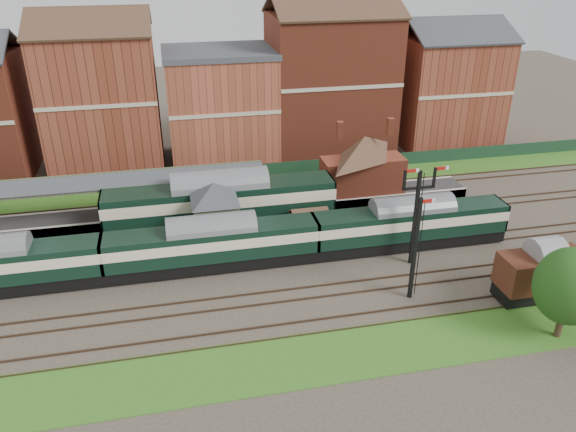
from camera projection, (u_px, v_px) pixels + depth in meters
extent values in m
plane|color=#473D33|center=(259.00, 263.00, 45.29)|extent=(160.00, 160.00, 0.00)
cube|color=#2D6619|center=(233.00, 186.00, 59.27)|extent=(90.00, 4.50, 0.06)
cube|color=#2D6619|center=(291.00, 361.00, 34.78)|extent=(90.00, 5.00, 0.06)
cube|color=#193823|center=(231.00, 173.00, 60.70)|extent=(90.00, 0.12, 1.50)
cube|color=#2D2D2D|center=(189.00, 212.00, 52.64)|extent=(55.00, 3.40, 1.00)
cube|color=#546548|center=(217.00, 235.00, 47.03)|extent=(3.40, 3.20, 2.40)
cube|color=#4A5334|center=(215.00, 212.00, 46.04)|extent=(3.60, 3.40, 2.00)
pyramid|color=#383A3F|center=(214.00, 192.00, 45.24)|extent=(5.40, 5.40, 1.60)
cube|color=brown|center=(309.00, 227.00, 48.60)|extent=(3.00, 2.40, 2.20)
cube|color=#4C3323|center=(311.00, 215.00, 47.38)|extent=(3.20, 1.34, 0.79)
cube|color=#4C3323|center=(308.00, 209.00, 48.52)|extent=(3.20, 1.34, 0.79)
cube|color=#953C25|center=(362.00, 175.00, 54.88)|extent=(8.00, 3.00, 3.50)
pyramid|color=#4C3323|center=(364.00, 147.00, 53.61)|extent=(8.10, 8.10, 2.20)
cube|color=#953C25|center=(339.00, 144.00, 52.91)|extent=(0.60, 0.60, 1.60)
cube|color=#953C25|center=(389.00, 141.00, 53.86)|extent=(0.60, 0.60, 1.60)
cube|color=#4A5334|center=(239.00, 181.00, 53.75)|extent=(0.22, 0.22, 3.40)
cube|color=#383A3F|center=(116.00, 181.00, 48.84)|extent=(26.00, 1.99, 0.90)
cube|color=#383A3F|center=(117.00, 173.00, 50.50)|extent=(26.00, 1.99, 0.90)
cube|color=#4A5334|center=(116.00, 173.00, 49.50)|extent=(26.00, 0.20, 0.20)
cube|color=black|center=(415.00, 219.00, 43.61)|extent=(0.25, 0.25, 8.00)
cube|color=black|center=(419.00, 188.00, 42.45)|extent=(2.60, 0.18, 0.18)
cube|color=#B2140F|center=(412.00, 171.00, 41.68)|extent=(1.10, 0.08, 0.25)
cube|color=#B2140F|center=(442.00, 168.00, 42.13)|extent=(1.10, 0.08, 0.25)
cube|color=black|center=(415.00, 249.00, 39.29)|extent=(0.25, 0.25, 8.00)
cube|color=#B2140F|center=(428.00, 201.00, 37.75)|extent=(1.10, 0.08, 0.25)
cube|color=brown|center=(102.00, 101.00, 61.33)|extent=(12.00, 10.00, 15.00)
cube|color=#AD4F37|center=(221.00, 108.00, 64.48)|extent=(12.00, 10.00, 12.00)
cube|color=#953C25|center=(330.00, 85.00, 66.06)|extent=(14.00, 10.00, 16.00)
cube|color=brown|center=(446.00, 91.00, 69.59)|extent=(12.00, 10.00, 13.00)
cube|color=black|center=(214.00, 261.00, 44.31)|extent=(16.49, 2.31, 1.01)
cube|color=black|center=(213.00, 242.00, 43.55)|extent=(16.49, 2.57, 2.38)
cube|color=beige|center=(212.00, 239.00, 43.43)|extent=(16.51, 2.61, 0.82)
cube|color=slate|center=(211.00, 227.00, 42.96)|extent=(16.49, 2.57, 0.55)
cube|color=black|center=(409.00, 240.00, 47.45)|extent=(16.49, 2.31, 1.01)
cube|color=black|center=(411.00, 222.00, 46.70)|extent=(16.49, 2.57, 2.38)
cube|color=beige|center=(411.00, 219.00, 46.57)|extent=(16.51, 2.61, 0.82)
cube|color=slate|center=(412.00, 208.00, 46.11)|extent=(16.49, 2.57, 0.55)
cube|color=black|center=(222.00, 222.00, 50.20)|extent=(20.17, 2.82, 1.23)
cube|color=black|center=(221.00, 201.00, 49.28)|extent=(20.17, 3.14, 2.91)
cube|color=beige|center=(220.00, 197.00, 49.12)|extent=(20.19, 3.18, 1.01)
cube|color=slate|center=(220.00, 184.00, 48.55)|extent=(20.17, 3.14, 0.67)
cube|color=black|center=(537.00, 290.00, 40.77)|extent=(6.15, 2.27, 0.92)
cube|color=#421A12|center=(542.00, 270.00, 40.02)|extent=(6.15, 2.67, 2.46)
cube|color=gray|center=(546.00, 254.00, 39.41)|extent=(6.15, 2.67, 0.45)
cylinder|color=#382619|center=(562.00, 318.00, 36.35)|extent=(0.44, 0.44, 3.03)
ellipsoid|color=#194D16|center=(570.00, 286.00, 35.26)|extent=(4.46, 4.46, 5.13)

